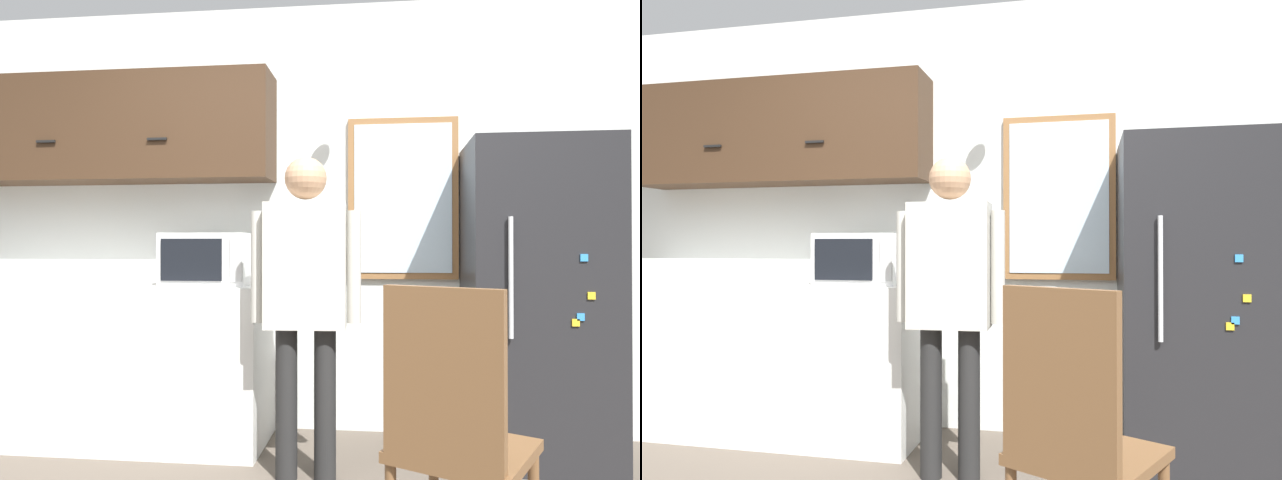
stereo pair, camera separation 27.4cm
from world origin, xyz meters
The scene contains 8 objects.
back_wall centered at (0.00, 1.96, 1.35)m, with size 6.00×0.06×2.70m.
counter centered at (-1.19, 1.61, 0.47)m, with size 2.01×0.64×0.94m.
upper_cabinets centered at (-1.19, 1.76, 1.90)m, with size 2.01×0.36×0.66m.
microwave centered at (-0.51, 1.55, 1.09)m, with size 0.49×0.39×0.30m.
person centered at (0.11, 1.16, 0.97)m, with size 0.55×0.24×1.61m.
refrigerator centered at (1.33, 1.60, 0.87)m, with size 0.75×0.67×1.74m.
chair centered at (0.74, 0.34, 0.55)m, with size 0.60×0.60×1.03m.
window centered at (0.61, 1.92, 1.46)m, with size 0.68×0.05×1.00m.
Camera 2 is at (0.78, -1.62, 1.17)m, focal length 32.00 mm.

